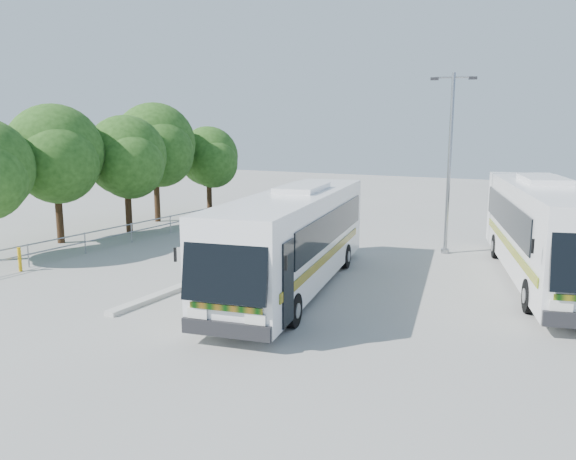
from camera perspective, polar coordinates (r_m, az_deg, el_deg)
The scene contains 11 objects.
ground at distance 21.48m, azimuth -1.72°, elevation -5.18°, with size 100.00×100.00×0.00m, color gray.
kerb_divider at distance 24.28m, azimuth -4.03°, elevation -3.22°, with size 0.40×16.00×0.15m, color #B2B2AD.
railing at distance 30.36m, azimuth -14.32°, elevation 0.47°, with size 0.06×22.00×1.00m.
tree_far_b at distance 30.28m, azimuth -22.51°, elevation 7.28°, with size 5.33×5.03×6.96m.
tree_far_c at distance 32.25m, azimuth -16.05°, elevation 7.23°, with size 4.97×4.69×6.49m.
tree_far_d at distance 35.75m, azimuth -13.28°, elevation 8.49°, with size 5.62×5.30×7.33m.
tree_far_e at distance 38.84m, azimuth -8.01°, elevation 7.40°, with size 4.54×4.28×5.92m.
coach_main at distance 20.09m, azimuth 0.63°, elevation -0.71°, with size 4.84×12.69×3.46m.
coach_adjacent at distance 23.18m, azimuth 24.76°, elevation 0.10°, with size 6.09×13.42×3.66m.
lamppost at distance 26.63m, azimuth 16.11°, elevation 7.24°, with size 1.97×0.70×8.17m.
bollard at distance 25.24m, azimuth -25.60°, elevation -2.71°, with size 0.14×0.14×1.00m, color #CF9B0C.
Camera 1 is at (10.47, -17.87, 5.67)m, focal length 35.00 mm.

